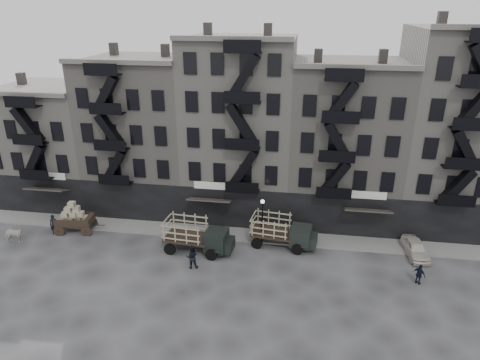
# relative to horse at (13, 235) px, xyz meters

# --- Properties ---
(ground) EXTENTS (140.00, 140.00, 0.00)m
(ground) POSITION_rel_horse_xyz_m (18.83, 0.64, -0.80)
(ground) COLOR #38383A
(ground) RESTS_ON ground
(sidewalk) EXTENTS (55.00, 2.50, 0.15)m
(sidewalk) POSITION_rel_horse_xyz_m (18.83, 4.39, -0.73)
(sidewalk) COLOR slate
(sidewalk) RESTS_ON ground
(building_west) EXTENTS (10.00, 11.35, 13.20)m
(building_west) POSITION_rel_horse_xyz_m (-1.17, 10.47, 5.20)
(building_west) COLOR gray
(building_west) RESTS_ON ground
(building_midwest) EXTENTS (10.00, 11.35, 16.20)m
(building_midwest) POSITION_rel_horse_xyz_m (8.83, 10.47, 6.70)
(building_midwest) COLOR gray
(building_midwest) RESTS_ON ground
(building_center) EXTENTS (10.00, 11.35, 18.20)m
(building_center) POSITION_rel_horse_xyz_m (18.83, 10.47, 7.70)
(building_center) COLOR gray
(building_center) RESTS_ON ground
(building_mideast) EXTENTS (10.00, 11.35, 16.20)m
(building_mideast) POSITION_rel_horse_xyz_m (28.83, 10.47, 6.70)
(building_mideast) COLOR gray
(building_mideast) RESTS_ON ground
(building_east) EXTENTS (10.00, 11.35, 19.20)m
(building_east) POSITION_rel_horse_xyz_m (38.83, 10.46, 8.20)
(building_east) COLOR gray
(building_east) RESTS_ON ground
(lamp_post) EXTENTS (0.36, 0.36, 4.28)m
(lamp_post) POSITION_rel_horse_xyz_m (21.83, 3.24, 1.98)
(lamp_post) COLOR black
(lamp_post) RESTS_ON ground
(horse) EXTENTS (1.97, 1.04, 1.60)m
(horse) POSITION_rel_horse_xyz_m (0.00, 0.00, 0.00)
(horse) COLOR beige
(horse) RESTS_ON ground
(wagon) EXTENTS (3.71, 2.32, 2.96)m
(wagon) POSITION_rel_horse_xyz_m (4.33, 2.77, 0.89)
(wagon) COLOR black
(wagon) RESTS_ON ground
(stake_truck_west) EXTENTS (6.06, 2.88, 2.96)m
(stake_truck_west) POSITION_rel_horse_xyz_m (16.45, 1.17, 0.89)
(stake_truck_west) COLOR black
(stake_truck_west) RESTS_ON ground
(stake_truck_east) EXTENTS (5.86, 2.92, 2.83)m
(stake_truck_east) POSITION_rel_horse_xyz_m (23.59, 3.11, 0.82)
(stake_truck_east) COLOR black
(stake_truck_east) RESTS_ON ground
(car_east) EXTENTS (2.01, 4.10, 1.35)m
(car_east) POSITION_rel_horse_xyz_m (34.87, 3.24, -0.13)
(car_east) COLOR beige
(car_east) RESTS_ON ground
(pedestrian_west) EXTENTS (0.83, 0.73, 1.92)m
(pedestrian_west) POSITION_rel_horse_xyz_m (2.72, 2.02, 0.16)
(pedestrian_west) COLOR black
(pedestrian_west) RESTS_ON ground
(pedestrian_mid) EXTENTS (1.13, 0.98, 2.02)m
(pedestrian_mid) POSITION_rel_horse_xyz_m (16.67, -1.38, 0.21)
(pedestrian_mid) COLOR black
(pedestrian_mid) RESTS_ON ground
(policeman) EXTENTS (0.99, 0.98, 1.68)m
(policeman) POSITION_rel_horse_xyz_m (34.24, -0.90, 0.04)
(policeman) COLOR black
(policeman) RESTS_ON ground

